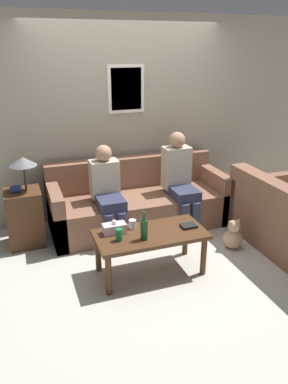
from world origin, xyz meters
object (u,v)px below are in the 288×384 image
Objects in this scene: wine_bottle at (144,229)px; drinking_glass at (133,224)px; person_right at (180,178)px; coffee_table at (151,238)px; couch_main at (138,203)px; person_left at (107,189)px; teddy_bear at (233,236)px.

drinking_glass is at bearing 96.85° from wine_bottle.
person_right is (0.89, 0.77, 0.15)m from drinking_glass.
wine_bottle is at bearing -135.39° from coffee_table.
drinking_glass is (-0.14, 0.16, 0.11)m from coffee_table.
person_right is (0.50, -0.20, 0.36)m from couch_main.
person_left is at bearing 95.03° from wine_bottle.
wine_bottle reaches higher than coffee_table.
couch_main is 2.01× the size of person_left.
person_left is 0.95m from person_right.
coffee_table is 1.12m from teddy_bear.
coffee_table is 12.22× the size of drinking_glass.
wine_bottle reaches higher than teddy_bear.
wine_bottle is 0.27m from drinking_glass.
teddy_bear is at bearing -0.42° from drinking_glass.
coffee_table is at bearing -49.16° from drinking_glass.
wine_bottle reaches higher than drinking_glass.
person_right is 3.42× the size of teddy_bear.
coffee_table is at bearing -78.10° from person_left.
coffee_table is at bearing 44.61° from wine_bottle.
person_right reaches higher than coffee_table.
teddy_bear is (0.34, -0.78, -0.50)m from person_right.
person_right is (0.95, -0.01, 0.04)m from person_left.
coffee_table is 0.24m from drinking_glass.
teddy_bear is (1.22, -0.01, -0.35)m from drinking_glass.
couch_main is 1.32m from wine_bottle.
person_left is at bearing 179.48° from person_right.
person_right is at bearing 50.60° from wine_bottle.
person_left is (-0.06, 0.78, 0.11)m from drinking_glass.
couch_main is 0.65m from person_right.
person_left is at bearing 94.41° from drinking_glass.
person_left is 0.93× the size of person_right.
coffee_table is 1.00× the size of person_left.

